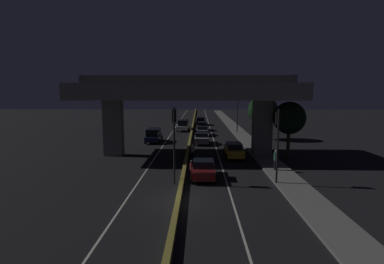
{
  "coord_description": "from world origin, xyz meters",
  "views": [
    {
      "loc": [
        1.22,
        -17.6,
        6.64
      ],
      "look_at": [
        0.31,
        21.17,
        1.51
      ],
      "focal_mm": 28.0,
      "sensor_mm": 36.0,
      "label": 1
    }
  ],
  "objects": [
    {
      "name": "traffic_light_right_of_median",
      "position": [
        6.84,
        3.64,
        3.72
      ],
      "size": [
        0.3,
        0.49,
        5.48
      ],
      "color": "black",
      "rests_on": "ground_plane"
    },
    {
      "name": "street_lamp",
      "position": [
        7.1,
        31.42,
        4.51
      ],
      "size": [
        2.65,
        0.32,
        7.51
      ],
      "color": "#2D2D30",
      "rests_on": "ground_plane"
    },
    {
      "name": "lane_line_left_inner",
      "position": [
        -3.3,
        35.0,
        0.0
      ],
      "size": [
        0.12,
        126.0,
        0.0
      ],
      "primitive_type": "cube",
      "color": "beige",
      "rests_on": "ground_plane"
    },
    {
      "name": "car_white_second_oncoming",
      "position": [
        -1.48,
        33.88,
        1.03
      ],
      "size": [
        2.12,
        4.18,
        1.95
      ],
      "rotation": [
        0.0,
        0.0,
        -1.61
      ],
      "color": "silver",
      "rests_on": "ground_plane"
    },
    {
      "name": "motorcycle_black_filtering_near",
      "position": [
        0.68,
        5.03,
        0.62
      ],
      "size": [
        0.32,
        1.81,
        1.46
      ],
      "rotation": [
        0.0,
        0.0,
        1.58
      ],
      "color": "black",
      "rests_on": "ground_plane"
    },
    {
      "name": "car_black_fifth",
      "position": [
        1.79,
        34.84,
        0.78
      ],
      "size": [
        1.87,
        4.34,
        1.5
      ],
      "rotation": [
        0.0,
        0.0,
        1.58
      ],
      "color": "black",
      "rests_on": "ground_plane"
    },
    {
      "name": "roadside_tree_kerbside_near",
      "position": [
        10.16,
        12.13,
        4.12
      ],
      "size": [
        3.22,
        3.22,
        5.75
      ],
      "color": "#38281C",
      "rests_on": "ground_plane"
    },
    {
      "name": "car_grey_fourth",
      "position": [
        1.78,
        28.71,
        0.72
      ],
      "size": [
        1.98,
        4.13,
        1.4
      ],
      "rotation": [
        0.0,
        0.0,
        1.55
      ],
      "color": "#515459",
      "rests_on": "ground_plane"
    },
    {
      "name": "lane_line_right_inner",
      "position": [
        3.3,
        35.0,
        0.0
      ],
      "size": [
        0.12,
        126.0,
        0.0
      ],
      "primitive_type": "cube",
      "color": "beige",
      "rests_on": "ground_plane"
    },
    {
      "name": "median_divider",
      "position": [
        0.0,
        35.0,
        0.2
      ],
      "size": [
        0.31,
        126.0,
        0.4
      ],
      "primitive_type": "cube",
      "color": "olive",
      "rests_on": "ground_plane"
    },
    {
      "name": "car_dark_red_lead",
      "position": [
        1.57,
        5.07,
        0.74
      ],
      "size": [
        1.96,
        4.03,
        1.48
      ],
      "rotation": [
        0.0,
        0.0,
        1.56
      ],
      "color": "#591414",
      "rests_on": "ground_plane"
    },
    {
      "name": "car_taxi_yellow_second",
      "position": [
        4.79,
        12.57,
        0.82
      ],
      "size": [
        1.83,
        4.47,
        1.57
      ],
      "rotation": [
        0.0,
        0.0,
        1.57
      ],
      "color": "gold",
      "rests_on": "ground_plane"
    },
    {
      "name": "traffic_light_left_of_median",
      "position": [
        -0.55,
        3.64,
        3.84
      ],
      "size": [
        0.3,
        0.49,
        5.66
      ],
      "color": "black",
      "rests_on": "ground_plane"
    },
    {
      "name": "ground_plane",
      "position": [
        0.0,
        0.0,
        0.0
      ],
      "size": [
        200.0,
        200.0,
        0.0
      ],
      "primitive_type": "plane",
      "color": "black"
    },
    {
      "name": "car_silver_third",
      "position": [
        1.62,
        20.84,
        0.76
      ],
      "size": [
        2.07,
        4.34,
        1.48
      ],
      "rotation": [
        0.0,
        0.0,
        1.54
      ],
      "color": "gray",
      "rests_on": "ground_plane"
    },
    {
      "name": "car_black_sixth",
      "position": [
        1.49,
        43.7,
        0.86
      ],
      "size": [
        2.17,
        4.76,
        1.64
      ],
      "rotation": [
        0.0,
        0.0,
        1.6
      ],
      "color": "black",
      "rests_on": "ground_plane"
    },
    {
      "name": "motorcycle_white_filtering_mid",
      "position": [
        0.58,
        13.43,
        0.62
      ],
      "size": [
        0.33,
        1.88,
        1.47
      ],
      "rotation": [
        0.0,
        0.0,
        1.53
      ],
      "color": "black",
      "rests_on": "ground_plane"
    },
    {
      "name": "car_dark_blue_lead_oncoming",
      "position": [
        -4.86,
        22.05,
        0.98
      ],
      "size": [
        1.94,
        4.64,
        1.86
      ],
      "rotation": [
        0.0,
        0.0,
        -1.57
      ],
      "color": "#141938",
      "rests_on": "ground_plane"
    },
    {
      "name": "elevated_overpass",
      "position": [
        0.0,
        13.52,
        6.46
      ],
      "size": [
        22.34,
        9.27,
        8.41
      ],
      "color": "gray",
      "rests_on": "ground_plane"
    },
    {
      "name": "pedestrian_on_sidewalk",
      "position": [
        7.69,
        7.15,
        1.02
      ],
      "size": [
        0.35,
        0.35,
        1.71
      ],
      "color": "black",
      "rests_on": "sidewalk_right"
    },
    {
      "name": "roadside_tree_kerbside_mid",
      "position": [
        10.19,
        24.64,
        4.09
      ],
      "size": [
        4.22,
        4.22,
        6.22
      ],
      "color": "#2D2116",
      "rests_on": "ground_plane"
    },
    {
      "name": "sidewalk_right",
      "position": [
        7.91,
        28.0,
        0.08
      ],
      "size": [
        2.35,
        126.0,
        0.16
      ],
      "primitive_type": "cube",
      "color": "slate",
      "rests_on": "ground_plane"
    }
  ]
}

